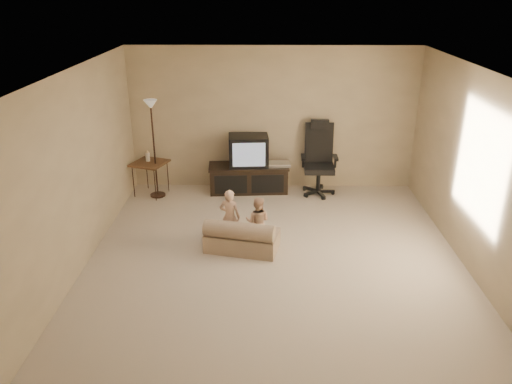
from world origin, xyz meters
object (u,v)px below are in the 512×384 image
at_px(tv_stand, 249,168).
at_px(side_table, 149,163).
at_px(office_chair, 318,168).
at_px(toddler_left, 230,217).
at_px(floor_lamp, 152,127).
at_px(child_sofa, 241,238).
at_px(toddler_right, 258,221).

relative_size(tv_stand, side_table, 1.80).
relative_size(office_chair, toddler_left, 1.58).
distance_m(side_table, toddler_left, 2.33).
distance_m(floor_lamp, toddler_left, 2.34).
height_order(tv_stand, child_sofa, tv_stand).
relative_size(child_sofa, toddler_right, 1.47).
xyz_separation_m(child_sofa, toddler_left, (-0.17, 0.22, 0.21)).
relative_size(toddler_left, toddler_right, 1.12).
height_order(tv_stand, floor_lamp, floor_lamp).
bearing_deg(office_chair, side_table, -176.09).
height_order(office_chair, side_table, office_chair).
height_order(floor_lamp, child_sofa, floor_lamp).
xyz_separation_m(floor_lamp, toddler_right, (1.77, -1.75, -0.87)).
height_order(side_table, toddler_left, toddler_left).
distance_m(floor_lamp, child_sofa, 2.68).
distance_m(tv_stand, toddler_left, 1.97).
bearing_deg(tv_stand, office_chair, -6.74).
bearing_deg(child_sofa, toddler_right, 48.66).
height_order(tv_stand, toddler_right, tv_stand).
height_order(office_chair, child_sofa, office_chair).
relative_size(side_table, toddler_right, 1.10).
xyz_separation_m(office_chair, floor_lamp, (-2.81, -0.20, 0.77)).
bearing_deg(tv_stand, toddler_left, -100.12).
height_order(child_sofa, toddler_left, toddler_left).
bearing_deg(tv_stand, side_table, -177.72).
xyz_separation_m(tv_stand, child_sofa, (-0.04, -2.18, -0.23)).
height_order(office_chair, floor_lamp, floor_lamp).
xyz_separation_m(tv_stand, toddler_left, (-0.21, -1.95, -0.01)).
relative_size(side_table, child_sofa, 0.75).
xyz_separation_m(floor_lamp, child_sofa, (1.55, -1.92, -1.04)).
xyz_separation_m(child_sofa, toddler_right, (0.22, 0.16, 0.17)).
relative_size(side_table, toddler_left, 0.99).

